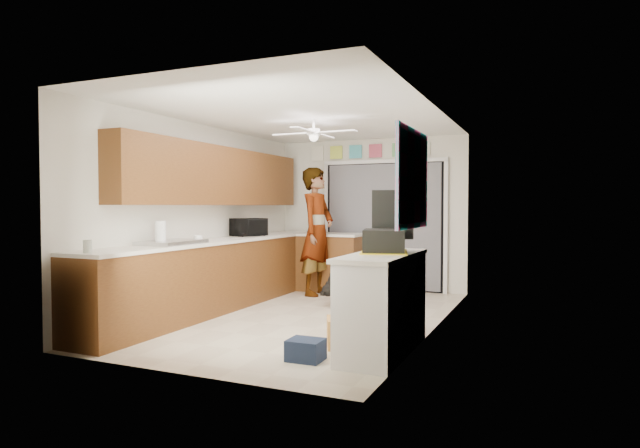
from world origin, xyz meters
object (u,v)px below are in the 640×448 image
(cup, at_px, (198,239))
(dog, at_px, (345,286))
(microwave, at_px, (249,227))
(navy_crate, at_px, (306,350))
(cardboard_box, at_px, (350,332))
(suitcase, at_px, (384,241))
(man, at_px, (317,231))
(paper_towel_roll, at_px, (160,233))

(cup, xyz_separation_m, dog, (1.35, 1.60, -0.74))
(dog, bearing_deg, microwave, -147.83)
(microwave, distance_m, navy_crate, 3.44)
(cardboard_box, distance_m, navy_crate, 0.63)
(microwave, xyz_separation_m, navy_crate, (2.12, -2.52, -0.98))
(suitcase, relative_size, navy_crate, 1.67)
(cup, bearing_deg, man, 72.20)
(cup, distance_m, navy_crate, 2.50)
(microwave, height_order, man, man)
(man, bearing_deg, suitcase, -141.42)
(microwave, height_order, suitcase, microwave)
(paper_towel_roll, bearing_deg, dog, 54.41)
(paper_towel_roll, height_order, suitcase, paper_towel_roll)
(microwave, relative_size, paper_towel_roll, 1.74)
(microwave, relative_size, dog, 0.76)
(microwave, height_order, cardboard_box, microwave)
(navy_crate, bearing_deg, cardboard_box, 70.59)
(suitcase, relative_size, dog, 0.83)
(man, relative_size, dog, 3.16)
(paper_towel_roll, distance_m, suitcase, 2.71)
(paper_towel_roll, relative_size, cardboard_box, 0.60)
(microwave, height_order, dog, microwave)
(cup, bearing_deg, microwave, 94.04)
(navy_crate, bearing_deg, paper_towel_roll, 163.28)
(microwave, bearing_deg, suitcase, -100.30)
(suitcase, bearing_deg, cup, 154.13)
(microwave, distance_m, cup, 1.37)
(cup, distance_m, cardboard_box, 2.45)
(man, bearing_deg, dog, -124.85)
(suitcase, height_order, cardboard_box, suitcase)
(cardboard_box, bearing_deg, man, 119.98)
(cardboard_box, bearing_deg, microwave, 140.34)
(cardboard_box, relative_size, navy_crate, 1.47)
(paper_towel_roll, relative_size, dog, 0.44)
(paper_towel_roll, relative_size, navy_crate, 0.88)
(cup, bearing_deg, suitcase, -10.99)
(microwave, relative_size, man, 0.24)
(dog, bearing_deg, cardboard_box, -45.13)
(microwave, bearing_deg, navy_crate, -115.26)
(cardboard_box, xyz_separation_m, dog, (-0.88, 2.17, 0.10))
(paper_towel_roll, distance_m, cardboard_box, 2.57)
(paper_towel_roll, distance_m, man, 2.76)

